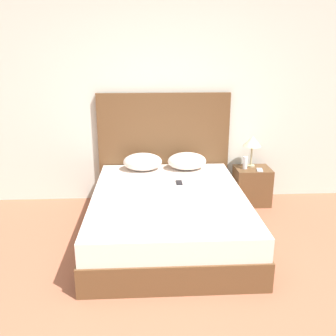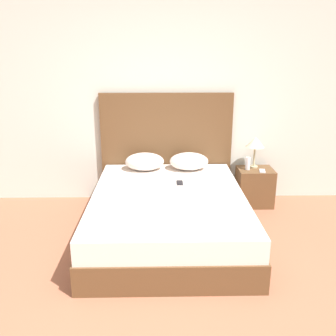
{
  "view_description": "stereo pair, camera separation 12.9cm",
  "coord_description": "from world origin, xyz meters",
  "px_view_note": "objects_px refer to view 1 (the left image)",
  "views": [
    {
      "loc": [
        -0.07,
        -2.03,
        1.95
      ],
      "look_at": [
        0.14,
        1.75,
        0.74
      ],
      "focal_mm": 40.0,
      "sensor_mm": 36.0,
      "label": 1
    },
    {
      "loc": [
        0.06,
        -2.03,
        1.95
      ],
      "look_at": [
        0.14,
        1.75,
        0.74
      ],
      "focal_mm": 40.0,
      "sensor_mm": 36.0,
      "label": 2
    }
  ],
  "objects_px": {
    "bed": "(169,215)",
    "table_lamp": "(252,142)",
    "nightstand": "(252,186)",
    "phone_on_nightstand": "(260,170)",
    "phone_on_bed": "(179,183)"
  },
  "relations": [
    {
      "from": "phone_on_bed",
      "to": "table_lamp",
      "type": "height_order",
      "value": "table_lamp"
    },
    {
      "from": "bed",
      "to": "phone_on_nightstand",
      "type": "bearing_deg",
      "value": 32.21
    },
    {
      "from": "nightstand",
      "to": "phone_on_nightstand",
      "type": "distance_m",
      "value": 0.27
    },
    {
      "from": "nightstand",
      "to": "table_lamp",
      "type": "height_order",
      "value": "table_lamp"
    },
    {
      "from": "bed",
      "to": "table_lamp",
      "type": "relative_size",
      "value": 5.26
    },
    {
      "from": "phone_on_nightstand",
      "to": "phone_on_bed",
      "type": "bearing_deg",
      "value": -157.59
    },
    {
      "from": "bed",
      "to": "table_lamp",
      "type": "bearing_deg",
      "value": 39.32
    },
    {
      "from": "bed",
      "to": "nightstand",
      "type": "height_order",
      "value": "bed"
    },
    {
      "from": "phone_on_nightstand",
      "to": "bed",
      "type": "bearing_deg",
      "value": -147.79
    },
    {
      "from": "bed",
      "to": "phone_on_nightstand",
      "type": "relative_size",
      "value": 13.27
    },
    {
      "from": "phone_on_bed",
      "to": "nightstand",
      "type": "height_order",
      "value": "phone_on_bed"
    },
    {
      "from": "phone_on_bed",
      "to": "nightstand",
      "type": "bearing_deg",
      "value": 27.91
    },
    {
      "from": "phone_on_bed",
      "to": "phone_on_nightstand",
      "type": "relative_size",
      "value": 0.93
    },
    {
      "from": "nightstand",
      "to": "phone_on_nightstand",
      "type": "relative_size",
      "value": 3.02
    },
    {
      "from": "bed",
      "to": "nightstand",
      "type": "bearing_deg",
      "value": 36.66
    }
  ]
}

